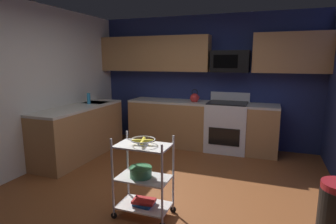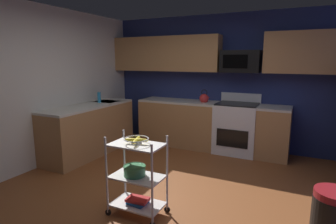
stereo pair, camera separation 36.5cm
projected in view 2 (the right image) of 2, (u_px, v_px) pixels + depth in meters
name	position (u px, v px, depth m)	size (l,w,h in m)	color
floor	(160.00, 194.00, 3.65)	(4.40, 4.80, 0.04)	brown
wall_back	(216.00, 82.00, 5.55)	(4.52, 0.06, 2.60)	navy
wall_left	(35.00, 87.00, 4.37)	(0.06, 4.80, 2.60)	silver
counter_run	(163.00, 127.00, 5.30)	(3.65, 2.52, 0.92)	#B27F4C
oven_range	(236.00, 128.00, 5.19)	(0.76, 0.65, 1.10)	white
upper_cabinets	(208.00, 53.00, 5.33)	(4.40, 0.33, 0.70)	#B27F4C
microwave	(241.00, 61.00, 5.06)	(0.70, 0.39, 0.40)	black
rolling_cart	(137.00, 177.00, 3.07)	(0.64, 0.37, 0.91)	silver
fruit_bowl	(136.00, 140.00, 2.99)	(0.27, 0.27, 0.07)	silver
mixing_bowl_large	(135.00, 170.00, 3.07)	(0.25, 0.25, 0.11)	#387F4C
book_stack	(138.00, 201.00, 3.13)	(0.26, 0.19, 0.06)	#1E4C8C
kettle	(204.00, 98.00, 5.37)	(0.21, 0.18, 0.26)	red
dish_soap_bottle	(99.00, 97.00, 5.30)	(0.06, 0.06, 0.20)	#2D8CBF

